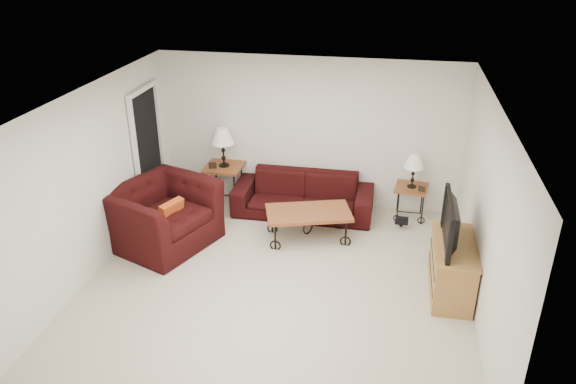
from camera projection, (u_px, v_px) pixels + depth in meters
The scene contains 20 objects.
ground at pixel (278, 281), 7.42m from camera, with size 5.00×5.00×0.00m, color beige.
wall_back at pixel (309, 132), 9.11m from camera, with size 5.00×0.02×2.50m, color silver.
wall_front at pixel (216, 324), 4.67m from camera, with size 5.00×0.02×2.50m, color silver.
wall_left at pixel (93, 182), 7.32m from camera, with size 0.02×5.00×2.50m, color silver.
wall_right at pixel (487, 215), 6.46m from camera, with size 0.02×5.00×2.50m, color silver.
ceiling at pixel (276, 100), 6.35m from camera, with size 5.00×5.00×0.00m, color white.
doorway at pixel (148, 154), 8.88m from camera, with size 0.08×0.94×2.04m, color black.
sofa at pixel (303, 195), 9.07m from camera, with size 2.27×0.89×0.66m, color black.
side_table_left at pixel (225, 184), 9.47m from camera, with size 0.61×0.61×0.67m, color brown.
side_table_right at pixel (410, 202), 8.96m from camera, with size 0.51×0.51×0.55m, color brown.
lamp_left at pixel (223, 147), 9.19m from camera, with size 0.38×0.38×0.67m, color black, non-canonical shape.
lamp_right at pixel (413, 171), 8.72m from camera, with size 0.31×0.31×0.55m, color black, non-canonical shape.
photo_frame_left at pixel (213, 165), 9.20m from camera, with size 0.13×0.02×0.11m, color black.
photo_frame_right at pixel (422, 189), 8.66m from camera, with size 0.11×0.01×0.09m, color black.
coffee_table at pixel (308, 225), 8.35m from camera, with size 1.25×0.68×0.47m, color brown.
armchair at pixel (163, 215), 8.14m from camera, with size 1.43×1.25×0.93m, color black.
throw_pillow at pixel (171, 214), 8.05m from camera, with size 0.42×0.11×0.42m, color #C04518.
tv_stand at pixel (452, 268), 7.07m from camera, with size 0.49×1.17×0.70m, color #A7673E.
television at pixel (457, 223), 6.80m from camera, with size 1.05×0.14×0.60m, color black.
backpack at pixel (402, 215), 8.70m from camera, with size 0.31×0.24×0.40m, color black.
Camera 1 is at (1.32, -6.06, 4.26)m, focal length 34.52 mm.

